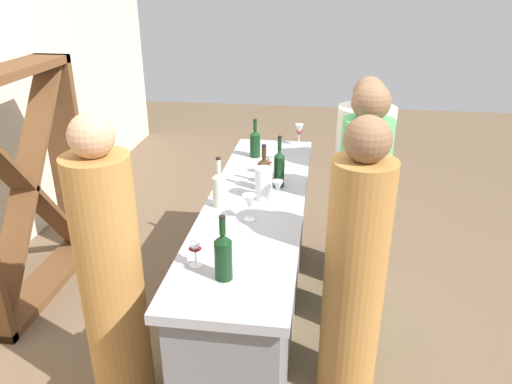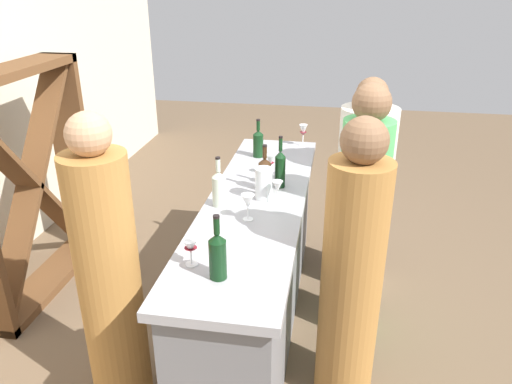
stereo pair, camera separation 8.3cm
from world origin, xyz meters
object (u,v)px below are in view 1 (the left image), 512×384
wine_bottle_rightmost_dark_green (255,143)px  wine_glass_far_left (249,202)px  person_center_guest (355,275)px  water_pitcher (263,183)px  wine_bottle_second_right_dark_green (279,168)px  wine_bottle_leftmost_dark_green (223,255)px  wine_glass_near_center (278,187)px  person_server_behind (112,281)px  wine_glass_near_left (299,131)px  person_right_guest (360,221)px  wine_glass_far_center (195,248)px  wine_rack (25,188)px  wine_bottle_center_amber_brown (264,173)px  wine_bottle_second_left_clear_pale (219,188)px  person_left_guest (360,193)px  wine_glass_near_right (269,161)px

wine_bottle_rightmost_dark_green → wine_glass_far_left: size_ratio=1.89×
person_center_guest → water_pitcher: bearing=-54.7°
wine_bottle_second_right_dark_green → wine_glass_far_left: 0.51m
wine_bottle_leftmost_dark_green → water_pitcher: 0.89m
wine_bottle_leftmost_dark_green → wine_glass_near_center: bearing=-11.5°
person_server_behind → wine_glass_near_left: bearing=55.1°
wine_bottle_second_right_dark_green → water_pitcher: bearing=159.4°
wine_bottle_leftmost_dark_green → person_right_guest: (0.94, -0.67, -0.26)m
wine_bottle_leftmost_dark_green → wine_glass_far_center: wine_bottle_leftmost_dark_green is taller
wine_rack → wine_glass_far_left: size_ratio=10.69×
water_pitcher → person_center_guest: bearing=-134.1°
wine_bottle_center_amber_brown → wine_glass_near_center: (-0.21, -0.11, -0.00)m
wine_glass_near_center → wine_glass_far_left: same height
wine_rack → water_pitcher: bearing=-95.3°
wine_bottle_center_amber_brown → water_pitcher: wine_bottle_center_amber_brown is taller
person_center_guest → wine_glass_near_left: bearing=-86.7°
wine_glass_near_left → person_center_guest: size_ratio=0.11×
wine_bottle_second_right_dark_green → wine_bottle_second_left_clear_pale: bearing=136.9°
wine_glass_near_center → wine_bottle_second_right_dark_green: bearing=3.9°
wine_rack → wine_bottle_leftmost_dark_green: 1.94m
person_left_guest → person_server_behind: bearing=66.7°
wine_bottle_center_amber_brown → person_right_guest: person_right_guest is taller
wine_glass_near_right → water_pitcher: 0.40m
wine_glass_near_center → wine_glass_far_center: (-0.73, 0.32, -0.02)m
wine_glass_near_center → wine_glass_near_right: wine_glass_near_center is taller
wine_rack → wine_bottle_leftmost_dark_green: bearing=-122.8°
person_left_guest → person_server_behind: person_server_behind is taller
wine_bottle_rightmost_dark_green → person_center_guest: (-1.27, -0.70, -0.27)m
person_left_guest → person_center_guest: (-1.15, 0.09, 0.04)m
wine_bottle_rightmost_dark_green → person_right_guest: 1.05m
wine_rack → person_center_guest: wine_rack is taller
wine_bottle_second_left_clear_pale → wine_glass_far_center: 0.66m
wine_glass_near_left → water_pitcher: bearing=171.7°
wine_bottle_second_left_clear_pale → wine_bottle_center_amber_brown: wine_bottle_second_left_clear_pale is taller
person_center_guest → person_server_behind: 1.24m
wine_bottle_second_left_clear_pale → wine_glass_far_left: bearing=-126.7°
person_left_guest → person_right_guest: (-0.57, 0.03, 0.06)m
person_center_guest → person_right_guest: person_right_guest is taller
wine_bottle_rightmost_dark_green → wine_rack: bearing=110.8°
wine_bottle_second_left_clear_pale → wine_glass_far_center: wine_bottle_second_left_clear_pale is taller
water_pitcher → person_right_guest: size_ratio=0.12×
wine_bottle_leftmost_dark_green → wine_glass_far_center: (0.08, 0.15, -0.03)m
wine_bottle_center_amber_brown → person_center_guest: (-0.67, -0.56, -0.28)m
wine_bottle_second_left_clear_pale → wine_bottle_rightmost_dark_green: bearing=-5.7°
person_right_guest → wine_rack: bearing=-22.7°
wine_bottle_rightmost_dark_green → person_left_guest: size_ratio=0.19×
wine_bottle_second_right_dark_green → person_right_guest: bearing=-105.5°
wine_rack → wine_bottle_second_left_clear_pale: bearing=-101.7°
wine_bottle_rightmost_dark_green → wine_glass_far_center: bearing=177.5°
wine_bottle_second_left_clear_pale → person_server_behind: bearing=145.9°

